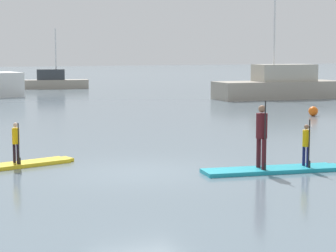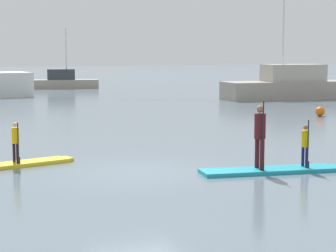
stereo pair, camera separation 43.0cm
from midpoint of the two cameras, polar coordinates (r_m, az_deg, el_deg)
ground_plane at (r=16.61m, az=-3.20°, el=-4.07°), size 240.00×240.00×0.00m
paddleboard_near at (r=17.77m, az=-14.02°, el=-3.39°), size 3.32×1.34×0.10m
paddler_child_solo at (r=17.66m, az=-14.05°, el=-1.27°), size 0.23×0.38×1.10m
paddleboard_far at (r=16.75m, az=8.63°, el=-3.87°), size 3.82×1.51×0.10m
paddler_adult at (r=16.46m, az=7.60°, el=-0.56°), size 0.34×0.51×1.76m
paddler_child_front at (r=17.01m, az=11.51°, el=-1.48°), size 0.23×0.39×1.25m
fishing_boat_green_midground at (r=42.99m, az=9.61°, el=3.57°), size 8.78×3.62×7.70m
motor_boat_small_navy at (r=54.84m, az=-10.47°, el=3.90°), size 6.01×2.69×5.04m
mooring_buoy_mid at (r=31.65m, az=12.42°, el=1.30°), size 0.46×0.46×0.46m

